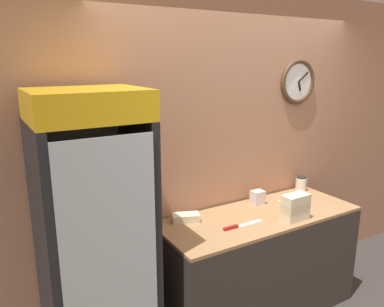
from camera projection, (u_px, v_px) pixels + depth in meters
The scene contains 11 objects.
wall_back at pixel (235, 151), 3.28m from camera, with size 5.20×0.10×2.70m.
prep_counter at pixel (258, 263), 3.19m from camera, with size 1.72×0.65×0.90m.
beverage_cooler at pixel (93, 231), 2.41m from camera, with size 0.66×0.63×1.98m.
sandwich_stack_bottom at pixel (295, 216), 2.97m from camera, with size 0.22×0.12×0.07m.
sandwich_stack_middle at pixel (295, 207), 2.95m from camera, with size 0.22×0.12×0.07m.
sandwich_stack_top at pixel (296, 199), 2.93m from camera, with size 0.22×0.12×0.07m.
sandwich_flat_left at pixel (186, 218), 2.94m from camera, with size 0.24×0.18×0.06m.
sandwich_flat_right at pixel (292, 204), 3.20m from camera, with size 0.23×0.13×0.07m.
chefs_knife at pixel (238, 226), 2.85m from camera, with size 0.36×0.05×0.02m.
condiment_jar at pixel (301, 184), 3.62m from camera, with size 0.10×0.10×0.14m.
napkin_dispenser at pixel (258, 197), 3.29m from camera, with size 0.11×0.09×0.12m.
Camera 1 is at (-1.94, -1.30, 2.14)m, focal length 35.00 mm.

